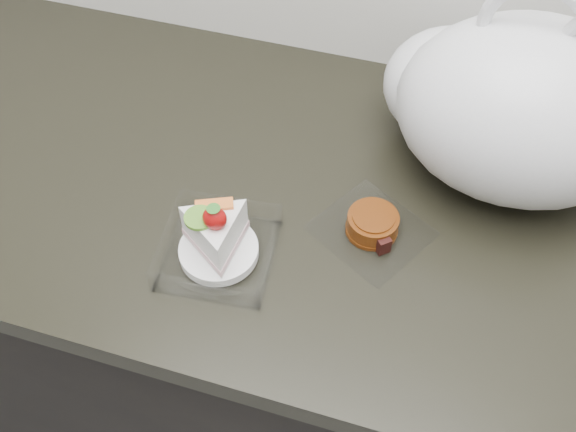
# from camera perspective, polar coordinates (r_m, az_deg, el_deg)

# --- Properties ---
(counter) EXTENTS (2.04, 0.64, 0.90)m
(counter) POSITION_cam_1_polar(r_m,az_deg,el_deg) (1.30, 2.98, -10.85)
(counter) COLOR black
(counter) RESTS_ON ground
(cake_tray) EXTENTS (0.16, 0.16, 0.11)m
(cake_tray) POSITION_cam_1_polar(r_m,az_deg,el_deg) (0.84, -6.29, -2.33)
(cake_tray) COLOR white
(cake_tray) RESTS_ON counter
(mooncake_wrap) EXTENTS (0.19, 0.18, 0.03)m
(mooncake_wrap) POSITION_cam_1_polar(r_m,az_deg,el_deg) (0.88, 7.53, -0.86)
(mooncake_wrap) COLOR white
(mooncake_wrap) RESTS_ON counter
(plastic_bag) EXTENTS (0.42, 0.36, 0.31)m
(plastic_bag) POSITION_cam_1_polar(r_m,az_deg,el_deg) (0.92, 19.03, 9.31)
(plastic_bag) COLOR white
(plastic_bag) RESTS_ON counter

